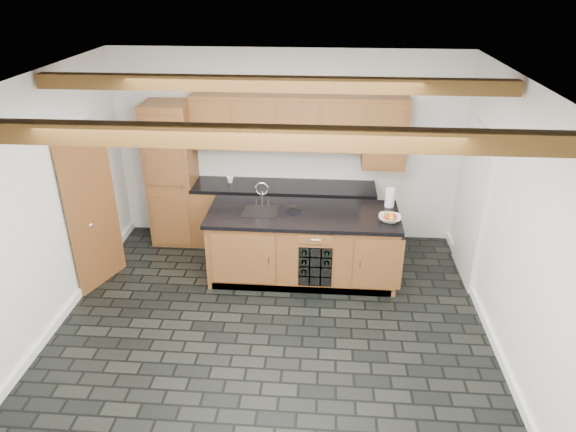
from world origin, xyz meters
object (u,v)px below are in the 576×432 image
Objects in this scene: kitchen_scale at (293,208)px; fruit_bowl at (390,219)px; island at (303,245)px; paper_towel at (390,198)px.

kitchen_scale is 1.23m from fruit_bowl.
fruit_bowl is at bearing -11.17° from kitchen_scale.
paper_towel reaches higher than island.
fruit_bowl is 0.45m from paper_towel.
kitchen_scale is 1.27m from paper_towel.
kitchen_scale is at bearing 147.36° from island.
fruit_bowl is (1.21, -0.23, 0.01)m from kitchen_scale.
kitchen_scale is 0.77× the size of paper_towel.
paper_towel is (0.04, 0.44, 0.09)m from fruit_bowl.
paper_towel is at bearing 9.10° from kitchen_scale.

